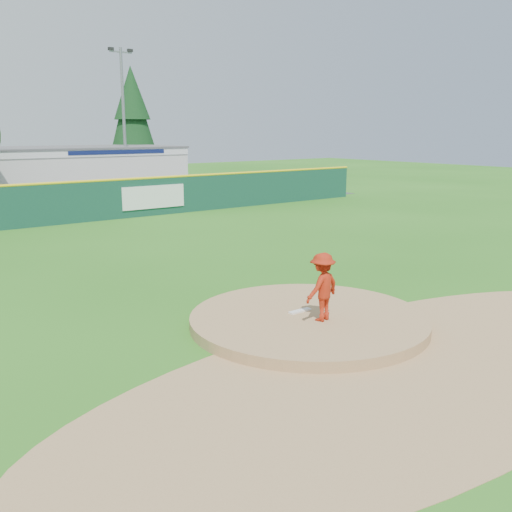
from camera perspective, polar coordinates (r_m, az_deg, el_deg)
ground at (r=13.40m, az=5.25°, el=-6.90°), size 120.00×120.00×0.00m
pitchers_mound at (r=13.40m, az=5.25°, el=-6.90°), size 5.50×5.50×0.50m
pitching_rubber at (r=13.52m, az=4.41°, el=-5.50°), size 0.60×0.15×0.04m
infield_dirt_arc at (r=11.53m, az=15.56°, el=-10.58°), size 15.40×15.40×0.01m
parking_lot at (r=37.52m, az=-23.99°, el=4.59°), size 44.00×16.00×0.02m
pitcher at (r=12.79m, az=6.64°, el=-3.08°), size 1.08×0.74×1.54m
van at (r=33.83m, az=-11.82°, el=6.01°), size 6.21×4.56×1.57m
pool_building_grp at (r=43.85m, az=-18.10°, el=8.20°), size 15.20×8.20×3.31m
outfield_fence at (r=28.78m, az=-19.85°, el=5.03°), size 40.00×0.14×2.07m
conifer_tree at (r=50.17m, az=-12.26°, el=13.42°), size 4.40×4.40×9.50m
light_pole_right at (r=42.13m, az=-13.10°, el=13.63°), size 1.75×0.25×10.00m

